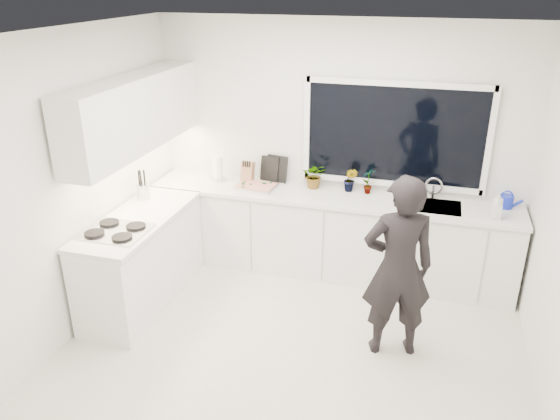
% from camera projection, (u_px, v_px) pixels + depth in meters
% --- Properties ---
extents(floor, '(4.00, 3.50, 0.02)m').
position_uv_depth(floor, '(294.00, 348.00, 4.90)').
color(floor, beige).
rests_on(floor, ground).
extents(wall_back, '(4.00, 0.02, 2.70)m').
position_uv_depth(wall_back, '(337.00, 148.00, 5.91)').
color(wall_back, white).
rests_on(wall_back, ground).
extents(wall_left, '(0.02, 3.50, 2.70)m').
position_uv_depth(wall_left, '(78.00, 184.00, 4.88)').
color(wall_left, white).
rests_on(wall_left, ground).
extents(ceiling, '(4.00, 3.50, 0.02)m').
position_uv_depth(ceiling, '(298.00, 31.00, 3.82)').
color(ceiling, white).
rests_on(ceiling, wall_back).
extents(window, '(1.80, 0.02, 1.00)m').
position_uv_depth(window, '(394.00, 135.00, 5.64)').
color(window, black).
rests_on(window, wall_back).
extents(base_cabinets_back, '(3.92, 0.58, 0.88)m').
position_uv_depth(base_cabinets_back, '(328.00, 235.00, 5.99)').
color(base_cabinets_back, white).
rests_on(base_cabinets_back, floor).
extents(base_cabinets_left, '(0.58, 1.60, 0.88)m').
position_uv_depth(base_cabinets_left, '(142.00, 261.00, 5.46)').
color(base_cabinets_left, white).
rests_on(base_cabinets_left, floor).
extents(countertop_back, '(3.94, 0.62, 0.04)m').
position_uv_depth(countertop_back, '(330.00, 197.00, 5.80)').
color(countertop_back, silver).
rests_on(countertop_back, base_cabinets_back).
extents(countertop_left, '(0.62, 1.60, 0.04)m').
position_uv_depth(countertop_left, '(138.00, 219.00, 5.27)').
color(countertop_left, silver).
rests_on(countertop_left, base_cabinets_left).
extents(upper_cabinets, '(0.34, 2.10, 0.70)m').
position_uv_depth(upper_cabinets, '(135.00, 113.00, 5.24)').
color(upper_cabinets, white).
rests_on(upper_cabinets, wall_left).
extents(sink, '(0.58, 0.42, 0.14)m').
position_uv_depth(sink, '(431.00, 210.00, 5.55)').
color(sink, silver).
rests_on(sink, countertop_back).
extents(faucet, '(0.03, 0.03, 0.22)m').
position_uv_depth(faucet, '(433.00, 189.00, 5.66)').
color(faucet, silver).
rests_on(faucet, countertop_back).
extents(stovetop, '(0.56, 0.48, 0.03)m').
position_uv_depth(stovetop, '(116.00, 231.00, 4.96)').
color(stovetop, black).
rests_on(stovetop, countertop_left).
extents(person, '(0.69, 0.55, 1.65)m').
position_uv_depth(person, '(398.00, 268.00, 4.55)').
color(person, black).
rests_on(person, floor).
extents(pizza_tray, '(0.47, 0.36, 0.03)m').
position_uv_depth(pizza_tray, '(256.00, 187.00, 5.98)').
color(pizza_tray, silver).
rests_on(pizza_tray, countertop_back).
extents(pizza, '(0.42, 0.32, 0.01)m').
position_uv_depth(pizza, '(256.00, 185.00, 5.98)').
color(pizza, '#CD431B').
rests_on(pizza, pizza_tray).
extents(watering_can, '(0.18, 0.18, 0.13)m').
position_uv_depth(watering_can, '(506.00, 201.00, 5.46)').
color(watering_can, '#1323B8').
rests_on(watering_can, countertop_back).
extents(paper_towel_roll, '(0.13, 0.13, 0.26)m').
position_uv_depth(paper_towel_roll, '(218.00, 169.00, 6.18)').
color(paper_towel_roll, white).
rests_on(paper_towel_roll, countertop_back).
extents(knife_block, '(0.13, 0.10, 0.22)m').
position_uv_depth(knife_block, '(248.00, 172.00, 6.13)').
color(knife_block, '#A47D4C').
rests_on(knife_block, countertop_back).
extents(utensil_crock, '(0.15, 0.15, 0.16)m').
position_uv_depth(utensil_crock, '(143.00, 191.00, 5.68)').
color(utensil_crock, '#AFAEB3').
rests_on(utensil_crock, countertop_left).
extents(picture_frame_large, '(0.22, 0.06, 0.28)m').
position_uv_depth(picture_frame_large, '(270.00, 169.00, 6.15)').
color(picture_frame_large, black).
rests_on(picture_frame_large, countertop_back).
extents(picture_frame_small, '(0.25, 0.07, 0.30)m').
position_uv_depth(picture_frame_small, '(277.00, 169.00, 6.13)').
color(picture_frame_small, black).
rests_on(picture_frame_small, countertop_back).
extents(herb_plants, '(0.82, 0.26, 0.28)m').
position_uv_depth(herb_plants, '(330.00, 177.00, 5.90)').
color(herb_plants, '#26662D').
rests_on(herb_plants, countertop_back).
extents(soap_bottles, '(0.15, 0.15, 0.28)m').
position_uv_depth(soap_bottles, '(497.00, 206.00, 5.19)').
color(soap_bottles, '#D8BF66').
rests_on(soap_bottles, countertop_back).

